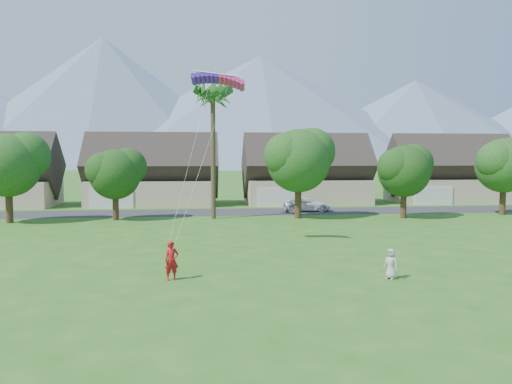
{
  "coord_description": "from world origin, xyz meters",
  "views": [
    {
      "loc": [
        -3.12,
        -18.4,
        5.8
      ],
      "look_at": [
        0.0,
        10.0,
        3.8
      ],
      "focal_mm": 35.0,
      "sensor_mm": 36.0,
      "label": 1
    }
  ],
  "objects": [
    {
      "name": "parked_car",
      "position": [
        8.12,
        34.0,
        0.72
      ],
      "size": [
        5.23,
        2.56,
        1.43
      ],
      "primitive_type": "imported",
      "rotation": [
        0.0,
        0.0,
        1.53
      ],
      "color": "white",
      "rests_on": "ground"
    },
    {
      "name": "parafoil_kite",
      "position": [
        -2.0,
        13.37,
        10.74
      ],
      "size": [
        3.43,
        1.22,
        0.5
      ],
      "rotation": [
        0.0,
        0.0,
        -0.14
      ],
      "color": "#4519BE",
      "rests_on": "ground"
    },
    {
      "name": "houses_row",
      "position": [
        0.49,
        42.99,
        3.44
      ],
      "size": [
        72.75,
        8.19,
        8.86
      ],
      "color": "beige",
      "rests_on": "ground"
    },
    {
      "name": "fan_palm",
      "position": [
        -2.0,
        28.5,
        11.8
      ],
      "size": [
        3.0,
        3.0,
        13.8
      ],
      "color": "#4C3D26",
      "rests_on": "ground"
    },
    {
      "name": "mountain_ridge",
      "position": [
        10.4,
        260.0,
        29.07
      ],
      "size": [
        540.0,
        240.0,
        70.0
      ],
      "color": "slate",
      "rests_on": "ground"
    },
    {
      "name": "watcher",
      "position": [
        5.83,
        4.21,
        0.73
      ],
      "size": [
        0.8,
        0.84,
        1.45
      ],
      "primitive_type": "imported",
      "rotation": [
        0.0,
        0.0,
        -0.91
      ],
      "color": "#BABAB5",
      "rests_on": "ground"
    },
    {
      "name": "street",
      "position": [
        0.0,
        34.0,
        0.01
      ],
      "size": [
        90.0,
        7.0,
        0.01
      ],
      "primitive_type": "cube",
      "color": "#2D2D30",
      "rests_on": "ground"
    },
    {
      "name": "kite_flyer",
      "position": [
        -4.55,
        5.11,
        0.93
      ],
      "size": [
        0.79,
        0.65,
        1.85
      ],
      "primitive_type": "imported",
      "rotation": [
        0.0,
        0.0,
        0.35
      ],
      "color": "red",
      "rests_on": "ground"
    },
    {
      "name": "ground",
      "position": [
        0.0,
        0.0,
        0.0
      ],
      "size": [
        500.0,
        500.0,
        0.0
      ],
      "primitive_type": "plane",
      "color": "#2D6019",
      "rests_on": "ground"
    },
    {
      "name": "tree_row",
      "position": [
        -1.14,
        27.92,
        4.89
      ],
      "size": [
        62.27,
        6.67,
        8.45
      ],
      "color": "#47301C",
      "rests_on": "ground"
    }
  ]
}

